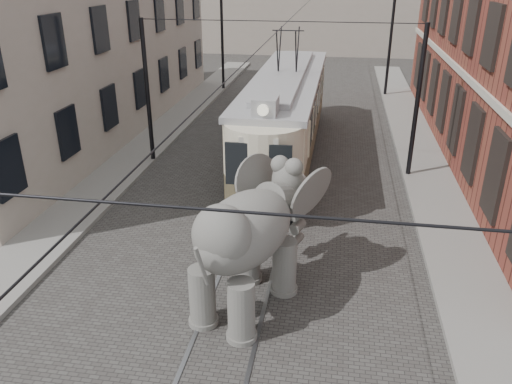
# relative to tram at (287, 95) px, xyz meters

# --- Properties ---
(ground) EXTENTS (120.00, 120.00, 0.00)m
(ground) POSITION_rel_tram_xyz_m (0.01, -7.84, -2.73)
(ground) COLOR #3E3C3A
(tram_rails) EXTENTS (1.54, 80.00, 0.02)m
(tram_rails) POSITION_rel_tram_xyz_m (0.01, -7.84, -2.72)
(tram_rails) COLOR slate
(tram_rails) RESTS_ON ground
(sidewalk_right) EXTENTS (2.00, 60.00, 0.15)m
(sidewalk_right) POSITION_rel_tram_xyz_m (6.01, -7.84, -2.66)
(sidewalk_right) COLOR slate
(sidewalk_right) RESTS_ON ground
(sidewalk_left) EXTENTS (2.00, 60.00, 0.15)m
(sidewalk_left) POSITION_rel_tram_xyz_m (-6.49, -7.84, -2.66)
(sidewalk_left) COLOR slate
(sidewalk_left) RESTS_ON ground
(stucco_building) EXTENTS (7.00, 24.00, 10.00)m
(stucco_building) POSITION_rel_tram_xyz_m (-10.99, 2.16, 2.27)
(stucco_building) COLOR gray
(stucco_building) RESTS_ON ground
(catenary) EXTENTS (11.00, 30.20, 6.00)m
(catenary) POSITION_rel_tram_xyz_m (-0.19, -2.84, 0.27)
(catenary) COLOR black
(catenary) RESTS_ON ground
(tram) EXTENTS (2.91, 13.78, 5.46)m
(tram) POSITION_rel_tram_xyz_m (0.00, 0.00, 0.00)
(tram) COLOR beige
(tram) RESTS_ON ground
(elephant) EXTENTS (4.79, 6.22, 3.37)m
(elephant) POSITION_rel_tram_xyz_m (0.25, -11.32, -1.05)
(elephant) COLOR #5D5B56
(elephant) RESTS_ON ground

